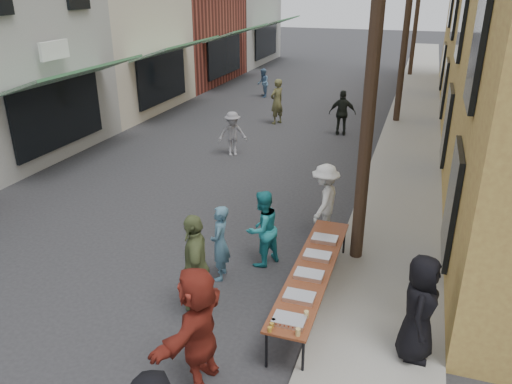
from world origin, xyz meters
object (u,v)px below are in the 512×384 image
Objects in this scene: server at (419,308)px; guest_front_c at (262,229)px; utility_pole_far at (418,0)px; catering_tray_sausage at (289,320)px; serving_table at (313,270)px; utility_pole_mid at (408,11)px; utility_pole_near at (375,45)px.

guest_front_c is at bearing 61.14° from server.
utility_pole_far is 27.77m from catering_tray_sausage.
utility_pole_mid is at bearing 87.67° from serving_table.
utility_pole_far reaches higher than guest_front_c.
utility_pole_far reaches higher than serving_table.
utility_pole_mid and utility_pole_far have the same top height.
utility_pole_mid reaches higher than serving_table.
utility_pole_mid reaches higher than catering_tray_sausage.
utility_pole_mid is at bearing 87.92° from catering_tray_sausage.
catering_tray_sausage is 1.99m from server.
utility_pole_near is at bearing 142.44° from guest_front_c.
serving_table is 1.69m from guest_front_c.
utility_pole_mid is (0.00, 12.00, 0.00)m from utility_pole_near.
utility_pole_near and utility_pole_far have the same top height.
serving_table is at bearing 80.02° from guest_front_c.
utility_pole_mid is 5.41× the size of guest_front_c.
server reaches higher than catering_tray_sausage.
guest_front_c is at bearing -98.31° from utility_pole_mid.
serving_table is at bearing 66.07° from server.
server is at bearing -87.23° from utility_pole_far.
utility_pole_near is 1.00× the size of utility_pole_far.
utility_pole_mid is at bearing -159.29° from guest_front_c.
catering_tray_sausage is at bearing 54.80° from guest_front_c.
server is (1.30, -26.86, -3.51)m from utility_pole_far.
serving_table is at bearing 90.00° from catering_tray_sausage.
utility_pole_mid is 15.32m from server.
server is at bearing 86.21° from guest_front_c.
server is at bearing -27.88° from serving_table.
server is (1.30, -14.86, -3.51)m from utility_pole_mid.
serving_table is at bearing -106.76° from utility_pole_near.
utility_pole_mid is 13.46m from guest_front_c.
catering_tray_sausage is 0.30× the size of guest_front_c.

